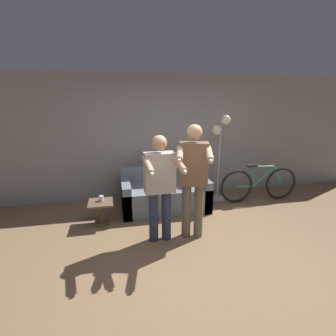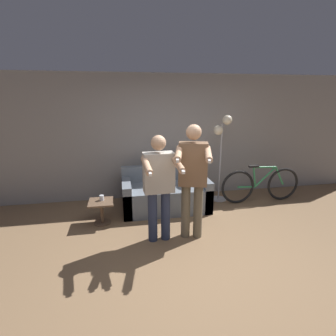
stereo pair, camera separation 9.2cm
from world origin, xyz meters
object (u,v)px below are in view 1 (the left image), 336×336
(cat, at_px, (168,161))
(floor_lamp, at_px, (221,138))
(person_right, at_px, (193,175))
(couch, at_px, (165,195))
(bicycle, at_px, (259,184))
(person_left, at_px, (160,182))
(cup, at_px, (101,198))
(side_table, at_px, (101,208))

(cat, height_order, floor_lamp, floor_lamp)
(person_right, bearing_deg, cat, 108.61)
(couch, height_order, bicycle, bicycle)
(couch, bearing_deg, person_left, -104.09)
(cat, distance_m, cup, 1.56)
(person_left, distance_m, cup, 1.28)
(couch, relative_size, person_left, 1.02)
(couch, relative_size, floor_lamp, 0.93)
(floor_lamp, distance_m, side_table, 2.69)
(floor_lamp, height_order, bicycle, floor_lamp)
(person_left, distance_m, cat, 1.58)
(person_left, relative_size, cat, 3.83)
(couch, bearing_deg, cat, 68.91)
(person_right, relative_size, floor_lamp, 0.99)
(cup, xyz_separation_m, bicycle, (3.19, 0.35, -0.09))
(person_left, relative_size, cup, 17.76)
(floor_lamp, bearing_deg, bicycle, -18.39)
(bicycle, bearing_deg, side_table, -172.93)
(cup, distance_m, bicycle, 3.21)
(person_left, bearing_deg, person_right, -2.53)
(person_right, distance_m, cup, 1.69)
(cat, distance_m, floor_lamp, 1.17)
(couch, xyz_separation_m, cat, (0.13, 0.35, 0.58))
(person_left, xyz_separation_m, side_table, (-0.90, 0.74, -0.65))
(person_left, distance_m, person_right, 0.51)
(couch, height_order, cat, cat)
(cup, bearing_deg, person_right, -29.27)
(side_table, bearing_deg, person_left, -39.39)
(cat, distance_m, bicycle, 1.98)
(person_right, distance_m, bicycle, 2.22)
(couch, xyz_separation_m, cup, (-1.18, -0.39, 0.17))
(couch, xyz_separation_m, person_left, (-0.29, -1.17, 0.66))
(cup, bearing_deg, person_left, -41.38)
(side_table, bearing_deg, floor_lamp, 15.44)
(cat, xyz_separation_m, bicycle, (1.87, -0.39, -0.49))
(person_right, height_order, bicycle, person_right)
(person_right, distance_m, side_table, 1.74)
(person_left, height_order, side_table, person_left)
(side_table, distance_m, bicycle, 3.23)
(couch, bearing_deg, cup, -161.76)
(couch, distance_m, cup, 1.25)
(floor_lamp, xyz_separation_m, bicycle, (0.80, -0.27, -0.95))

